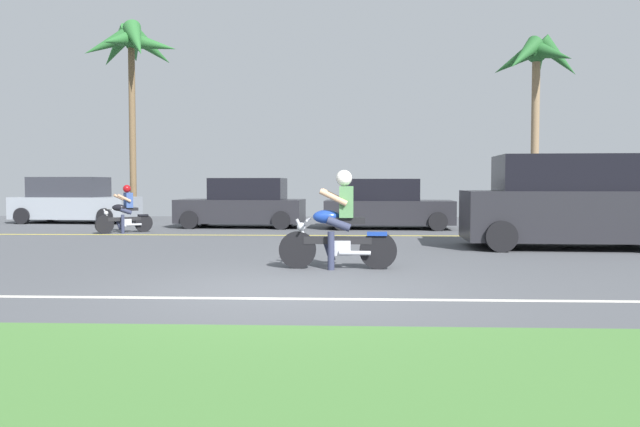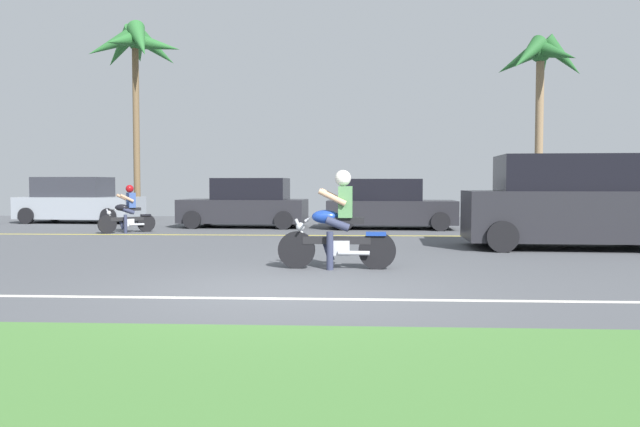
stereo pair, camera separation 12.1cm
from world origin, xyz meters
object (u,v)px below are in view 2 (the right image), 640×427
Objects in this scene: parked_car_1 at (246,204)px; palm_tree_1 at (135,51)px; suv_nearby at (572,203)px; parked_car_2 at (389,205)px; motorcyclist_distant at (128,212)px; motorcyclist at (338,227)px; palm_tree_0 at (541,66)px; parked_car_0 at (78,201)px.

parked_car_1 is 0.54× the size of palm_tree_1.
suv_nearby is 1.18× the size of parked_car_2.
suv_nearby is 6.70m from parked_car_2.
palm_tree_1 is (-12.94, 9.85, 5.45)m from suv_nearby.
motorcyclist_distant is at bearing -164.98° from parked_car_2.
motorcyclist is at bearing -71.60° from parked_car_1.
motorcyclist_distant is (-2.96, -2.37, -0.15)m from parked_car_1.
palm_tree_0 reaches higher than parked_car_1.
palm_tree_0 is at bearing 1.19° from palm_tree_1.
suv_nearby is 11.46m from palm_tree_0.
parked_car_1 is 0.58× the size of palm_tree_0.
suv_nearby is 17.15m from palm_tree_1.
suv_nearby is 16.48m from parked_car_0.
motorcyclist_distant is at bearing -52.05° from parked_car_0.
suv_nearby is 11.63m from motorcyclist_distant.
suv_nearby reaches higher than motorcyclist_distant.
palm_tree_1 is at bearing 121.08° from motorcyclist.
parked_car_2 is at bearing 122.31° from suv_nearby.
parked_car_0 reaches higher than parked_car_1.
palm_tree_0 reaches higher than parked_car_2.
palm_tree_0 is (5.86, 4.51, 5.02)m from parked_car_2.
suv_nearby reaches higher than motorcyclist.
palm_tree_0 is at bearing 7.42° from parked_car_0.
parked_car_2 is at bearing -4.68° from parked_car_1.
parked_car_0 is at bearing -172.58° from palm_tree_0.
palm_tree_1 is at bearing 51.59° from parked_car_0.
motorcyclist is at bearing -58.92° from palm_tree_1.
parked_car_2 is at bearing 15.02° from motorcyclist_distant.
parked_car_1 is 1.02× the size of parked_car_2.
parked_car_2 is at bearing -12.17° from parked_car_0.
suv_nearby is at bearing -18.34° from motorcyclist_distant.
motorcyclist is 6.02m from suv_nearby.
motorcyclist is at bearing -50.33° from parked_car_0.
palm_tree_0 is at bearing 21.81° from parked_car_1.
palm_tree_0 is 15.69m from motorcyclist_distant.
motorcyclist_distant is (3.38, -4.34, -0.18)m from parked_car_0.
parked_car_1 reaches higher than motorcyclist_distant.
parked_car_2 is at bearing 81.63° from motorcyclist.
parked_car_0 reaches higher than motorcyclist.
motorcyclist is 0.45× the size of parked_car_0.
palm_tree_1 is at bearing 141.82° from parked_car_1.
parked_car_1 is (-8.07, 6.03, -0.24)m from suv_nearby.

